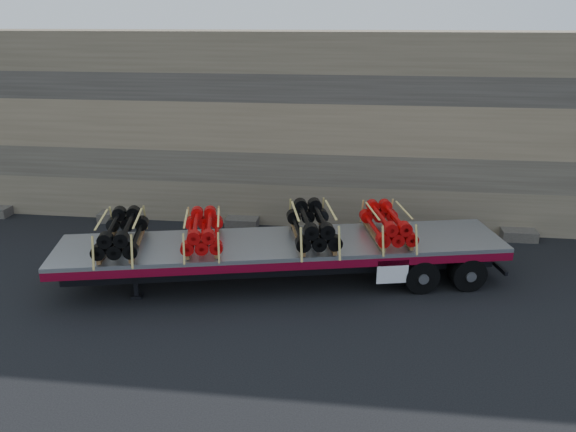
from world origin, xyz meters
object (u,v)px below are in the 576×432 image
at_px(bundle_rear, 387,224).
at_px(bundle_midfront, 203,232).
at_px(bundle_front, 121,234).
at_px(bundle_midrear, 313,226).
at_px(trailer, 282,262).

bearing_deg(bundle_rear, bundle_midfront, -180.00).
bearing_deg(bundle_midfront, bundle_front, 180.00).
distance_m(bundle_midfront, bundle_midrear, 3.17).
bearing_deg(bundle_midfront, bundle_midrear, 0.00).
relative_size(bundle_midrear, bundle_rear, 1.10).
xyz_separation_m(trailer, bundle_rear, (3.04, 0.72, 1.06)).
distance_m(bundle_midrear, bundle_rear, 2.22).
bearing_deg(bundle_front, trailer, 0.00).
xyz_separation_m(trailer, bundle_midfront, (-2.21, -0.52, 1.04)).
distance_m(trailer, bundle_midrear, 1.42).
height_order(bundle_front, bundle_midrear, bundle_midrear).
bearing_deg(bundle_front, bundle_rear, 0.00).
distance_m(trailer, bundle_midfront, 2.50).
height_order(trailer, bundle_front, bundle_front).
relative_size(bundle_front, bundle_midrear, 0.95).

